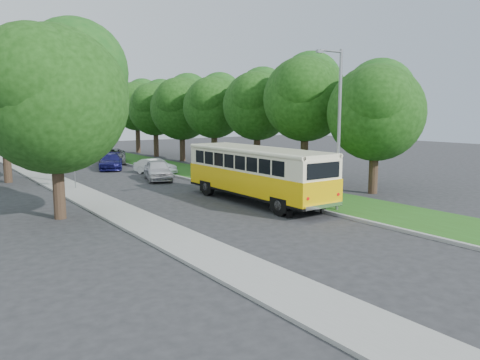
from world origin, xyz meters
TOP-DOWN VIEW (x-y plane):
  - ground at (0.00, 0.00)m, footprint 120.00×120.00m
  - curb at (3.60, 5.00)m, footprint 0.20×70.00m
  - grass_verge at (5.95, 5.00)m, footprint 4.50×70.00m
  - sidewalk at (-4.80, 5.00)m, footprint 2.20×70.00m
  - treeline at (3.15, 17.99)m, footprint 24.27×41.91m
  - lamppost_near at (4.21, -2.50)m, footprint 1.71×0.16m
  - lamppost_far at (-4.70, 16.00)m, footprint 1.71×0.16m
  - warning_sign at (-4.50, 11.98)m, footprint 0.56×0.10m
  - vintage_bus at (2.51, 1.83)m, footprint 2.72×10.44m
  - car_silver at (1.78, 12.96)m, footprint 3.01×4.73m
  - car_white at (3.00, 16.01)m, footprint 2.45×4.00m
  - car_blue at (1.25, 21.33)m, footprint 3.50×5.10m
  - car_grey at (3.00, 25.67)m, footprint 4.23×5.83m

SIDE VIEW (x-z plane):
  - ground at x=0.00m, z-range 0.00..0.00m
  - sidewalk at x=-4.80m, z-range 0.00..0.12m
  - grass_verge at x=5.95m, z-range 0.00..0.13m
  - curb at x=3.60m, z-range 0.00..0.15m
  - car_white at x=3.00m, z-range 0.00..1.24m
  - car_blue at x=1.25m, z-range 0.00..1.37m
  - car_grey at x=3.00m, z-range 0.00..1.47m
  - car_silver at x=1.78m, z-range 0.00..1.50m
  - vintage_bus at x=2.51m, z-range 0.00..3.10m
  - warning_sign at x=-4.50m, z-range 0.46..2.96m
  - lamppost_far at x=-4.70m, z-range 0.37..7.87m
  - lamppost_near at x=4.21m, z-range 0.37..8.37m
  - treeline at x=3.15m, z-range 1.20..10.66m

